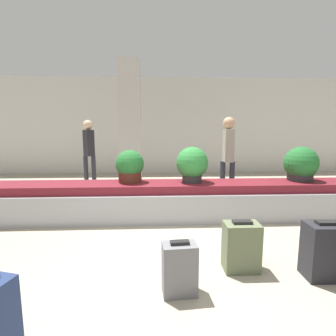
{
  "coord_description": "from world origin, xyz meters",
  "views": [
    {
      "loc": [
        -0.2,
        -2.61,
        1.52
      ],
      "look_at": [
        0.0,
        1.73,
        0.86
      ],
      "focal_mm": 28.0,
      "sensor_mm": 36.0,
      "label": 1
    }
  ],
  "objects_px": {
    "suitcase_2": "(241,246)",
    "traveler_0": "(228,151)",
    "potted_plant_0": "(130,167)",
    "traveler_1": "(89,148)",
    "suitcase_4": "(325,251)",
    "potted_plant_1": "(301,165)",
    "potted_plant_2": "(192,164)",
    "suitcase_3": "(180,269)",
    "pillar": "(130,125)"
  },
  "relations": [
    {
      "from": "suitcase_2",
      "to": "traveler_0",
      "type": "relative_size",
      "value": 0.32
    },
    {
      "from": "potted_plant_0",
      "to": "traveler_1",
      "type": "relative_size",
      "value": 0.32
    },
    {
      "from": "suitcase_4",
      "to": "potted_plant_1",
      "type": "distance_m",
      "value": 2.27
    },
    {
      "from": "potted_plant_2",
      "to": "traveler_0",
      "type": "bearing_deg",
      "value": 47.29
    },
    {
      "from": "suitcase_2",
      "to": "potted_plant_0",
      "type": "distance_m",
      "value": 2.34
    },
    {
      "from": "suitcase_3",
      "to": "suitcase_4",
      "type": "relative_size",
      "value": 0.85
    },
    {
      "from": "potted_plant_1",
      "to": "traveler_0",
      "type": "relative_size",
      "value": 0.34
    },
    {
      "from": "suitcase_2",
      "to": "potted_plant_1",
      "type": "height_order",
      "value": "potted_plant_1"
    },
    {
      "from": "potted_plant_1",
      "to": "pillar",
      "type": "bearing_deg",
      "value": 143.62
    },
    {
      "from": "potted_plant_2",
      "to": "traveler_1",
      "type": "distance_m",
      "value": 3.34
    },
    {
      "from": "suitcase_2",
      "to": "potted_plant_2",
      "type": "distance_m",
      "value": 1.9
    },
    {
      "from": "potted_plant_0",
      "to": "potted_plant_1",
      "type": "xyz_separation_m",
      "value": [
        2.99,
        0.02,
        0.01
      ]
    },
    {
      "from": "potted_plant_1",
      "to": "potted_plant_0",
      "type": "bearing_deg",
      "value": -179.68
    },
    {
      "from": "traveler_1",
      "to": "suitcase_3",
      "type": "bearing_deg",
      "value": -13.25
    },
    {
      "from": "suitcase_2",
      "to": "traveler_0",
      "type": "distance_m",
      "value": 2.88
    },
    {
      "from": "traveler_0",
      "to": "traveler_1",
      "type": "bearing_deg",
      "value": -111.96
    },
    {
      "from": "traveler_0",
      "to": "traveler_1",
      "type": "relative_size",
      "value": 1.01
    },
    {
      "from": "pillar",
      "to": "traveler_1",
      "type": "bearing_deg",
      "value": -178.17
    },
    {
      "from": "traveler_0",
      "to": "potted_plant_0",
      "type": "bearing_deg",
      "value": -62.79
    },
    {
      "from": "potted_plant_1",
      "to": "traveler_0",
      "type": "distance_m",
      "value": 1.39
    },
    {
      "from": "potted_plant_1",
      "to": "traveler_1",
      "type": "relative_size",
      "value": 0.34
    },
    {
      "from": "potted_plant_1",
      "to": "potted_plant_2",
      "type": "bearing_deg",
      "value": -177.95
    },
    {
      "from": "potted_plant_2",
      "to": "traveler_0",
      "type": "xyz_separation_m",
      "value": [
        0.88,
        0.95,
        0.14
      ]
    },
    {
      "from": "potted_plant_2",
      "to": "traveler_1",
      "type": "height_order",
      "value": "traveler_1"
    },
    {
      "from": "suitcase_2",
      "to": "potted_plant_2",
      "type": "relative_size",
      "value": 0.92
    },
    {
      "from": "suitcase_2",
      "to": "traveler_1",
      "type": "xyz_separation_m",
      "value": [
        -2.62,
        4.15,
        0.77
      ]
    },
    {
      "from": "suitcase_3",
      "to": "suitcase_4",
      "type": "xyz_separation_m",
      "value": [
        1.5,
        0.2,
        0.04
      ]
    },
    {
      "from": "suitcase_3",
      "to": "suitcase_4",
      "type": "bearing_deg",
      "value": 2.6
    },
    {
      "from": "potted_plant_1",
      "to": "traveler_1",
      "type": "distance_m",
      "value": 4.85
    },
    {
      "from": "suitcase_2",
      "to": "traveler_1",
      "type": "distance_m",
      "value": 4.97
    },
    {
      "from": "pillar",
      "to": "suitcase_2",
      "type": "relative_size",
      "value": 5.78
    },
    {
      "from": "suitcase_2",
      "to": "suitcase_3",
      "type": "distance_m",
      "value": 0.8
    },
    {
      "from": "pillar",
      "to": "potted_plant_0",
      "type": "height_order",
      "value": "pillar"
    },
    {
      "from": "traveler_0",
      "to": "suitcase_2",
      "type": "bearing_deg",
      "value": -9.8
    },
    {
      "from": "pillar",
      "to": "traveler_0",
      "type": "distance_m",
      "value": 2.66
    },
    {
      "from": "suitcase_3",
      "to": "potted_plant_1",
      "type": "relative_size",
      "value": 0.87
    },
    {
      "from": "potted_plant_2",
      "to": "pillar",
      "type": "bearing_deg",
      "value": 117.53
    },
    {
      "from": "suitcase_2",
      "to": "potted_plant_1",
      "type": "relative_size",
      "value": 0.93
    },
    {
      "from": "suitcase_2",
      "to": "traveler_1",
      "type": "height_order",
      "value": "traveler_1"
    },
    {
      "from": "suitcase_2",
      "to": "potted_plant_0",
      "type": "xyz_separation_m",
      "value": [
        -1.35,
        1.81,
        0.61
      ]
    },
    {
      "from": "pillar",
      "to": "suitcase_2",
      "type": "bearing_deg",
      "value": -69.57
    },
    {
      "from": "traveler_1",
      "to": "traveler_0",
      "type": "bearing_deg",
      "value": 29.59
    },
    {
      "from": "pillar",
      "to": "potted_plant_1",
      "type": "distance_m",
      "value": 4.04
    },
    {
      "from": "suitcase_2",
      "to": "suitcase_3",
      "type": "relative_size",
      "value": 1.08
    },
    {
      "from": "pillar",
      "to": "suitcase_4",
      "type": "xyz_separation_m",
      "value": [
        2.36,
        -4.38,
        -1.31
      ]
    },
    {
      "from": "potted_plant_0",
      "to": "potted_plant_2",
      "type": "relative_size",
      "value": 0.91
    },
    {
      "from": "pillar",
      "to": "potted_plant_1",
      "type": "relative_size",
      "value": 5.38
    },
    {
      "from": "suitcase_3",
      "to": "suitcase_2",
      "type": "bearing_deg",
      "value": 23.92
    },
    {
      "from": "traveler_0",
      "to": "potted_plant_2",
      "type": "bearing_deg",
      "value": -40.39
    },
    {
      "from": "suitcase_3",
      "to": "traveler_1",
      "type": "bearing_deg",
      "value": 107.97
    }
  ]
}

